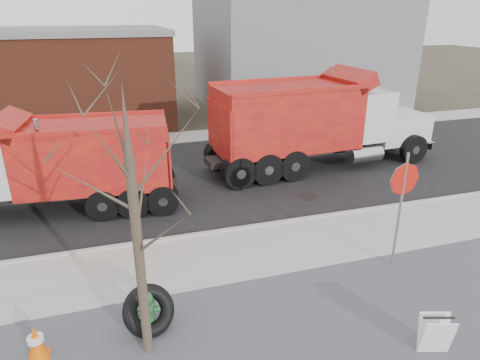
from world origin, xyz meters
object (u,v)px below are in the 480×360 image
object	(u,v)px
stop_sign	(403,192)
sandwich_board	(435,334)
dump_truck_red_a	(315,120)
dump_truck_red_b	(64,162)
fire_hydrant	(148,313)
truck_tire	(149,310)

from	to	relation	value
stop_sign	sandwich_board	xyz separation A→B (m)	(-1.11, -2.85, -1.63)
sandwich_board	dump_truck_red_a	distance (m)	10.77
stop_sign	dump_truck_red_a	size ratio (longest dim) A/B	0.31
stop_sign	dump_truck_red_b	bearing A→B (deg)	162.00
fire_hydrant	dump_truck_red_b	xyz separation A→B (m)	(-1.86, 6.55, 1.26)
fire_hydrant	truck_tire	xyz separation A→B (m)	(0.03, 0.01, 0.06)
dump_truck_red_b	stop_sign	bearing A→B (deg)	149.39
dump_truck_red_a	dump_truck_red_b	bearing A→B (deg)	-174.86
stop_sign	dump_truck_red_a	distance (m)	7.63
sandwich_board	dump_truck_red_b	bearing A→B (deg)	145.79
stop_sign	dump_truck_red_b	size ratio (longest dim) A/B	0.39
sandwich_board	dump_truck_red_a	bearing A→B (deg)	93.55
sandwich_board	fire_hydrant	bearing A→B (deg)	173.59
dump_truck_red_a	truck_tire	bearing A→B (deg)	-137.49
fire_hydrant	dump_truck_red_b	world-z (taller)	dump_truck_red_b
dump_truck_red_a	dump_truck_red_b	distance (m)	9.68
truck_tire	dump_truck_red_a	world-z (taller)	dump_truck_red_a
stop_sign	sandwich_board	world-z (taller)	stop_sign
sandwich_board	stop_sign	bearing A→B (deg)	85.88
truck_tire	sandwich_board	bearing A→B (deg)	-23.78
truck_tire	dump_truck_red_a	size ratio (longest dim) A/B	0.13
truck_tire	stop_sign	distance (m)	6.49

